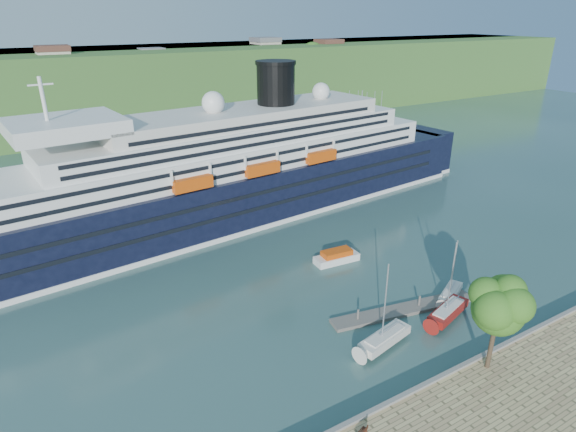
% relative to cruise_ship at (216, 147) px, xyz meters
% --- Properties ---
extents(ground, '(400.00, 400.00, 0.00)m').
position_rel_cruise_ship_xyz_m(ground, '(5.79, -50.71, -13.63)').
color(ground, '#284843').
rests_on(ground, ground).
extents(far_hillside, '(400.00, 50.00, 24.00)m').
position_rel_cruise_ship_xyz_m(far_hillside, '(5.79, 94.29, -1.63)').
color(far_hillside, '#375E25').
rests_on(far_hillside, ground).
extents(quay_coping, '(220.00, 0.50, 0.30)m').
position_rel_cruise_ship_xyz_m(quay_coping, '(5.79, -50.91, -12.48)').
color(quay_coping, slate).
rests_on(quay_coping, promenade).
extents(cruise_ship, '(122.54, 29.68, 27.26)m').
position_rel_cruise_ship_xyz_m(cruise_ship, '(0.00, 0.00, 0.00)').
color(cruise_ship, black).
rests_on(cruise_ship, ground).
extents(park_bench, '(1.61, 1.11, 0.95)m').
position_rel_cruise_ship_xyz_m(park_bench, '(-9.46, -52.49, -12.15)').
color(park_bench, '#492315').
rests_on(park_bench, promenade).
extents(promenade_tree, '(6.90, 6.90, 11.43)m').
position_rel_cruise_ship_xyz_m(promenade_tree, '(7.40, -52.21, -6.92)').
color(promenade_tree, '#255717').
rests_on(promenade_tree, promenade).
extents(floating_pontoon, '(19.85, 6.02, 0.44)m').
position_rel_cruise_ship_xyz_m(floating_pontoon, '(8.20, -39.22, -13.41)').
color(floating_pontoon, slate).
rests_on(floating_pontoon, ground).
extents(sailboat_white_near, '(8.22, 3.78, 10.26)m').
position_rel_cruise_ship_xyz_m(sailboat_white_near, '(1.40, -43.21, -8.50)').
color(sailboat_white_near, silver).
rests_on(sailboat_white_near, ground).
extents(sailboat_red, '(8.18, 4.32, 10.19)m').
position_rel_cruise_ship_xyz_m(sailboat_red, '(11.71, -43.12, -8.54)').
color(sailboat_red, maroon).
rests_on(sailboat_red, ground).
extents(sailboat_white_far, '(6.56, 4.46, 8.31)m').
position_rel_cruise_ship_xyz_m(sailboat_white_far, '(15.48, -40.15, -9.47)').
color(sailboat_white_far, silver).
rests_on(sailboat_white_far, ground).
extents(tender_launch, '(7.19, 2.97, 1.94)m').
position_rel_cruise_ship_xyz_m(tender_launch, '(8.64, -24.17, -12.66)').
color(tender_launch, '#CB470B').
rests_on(tender_launch, ground).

